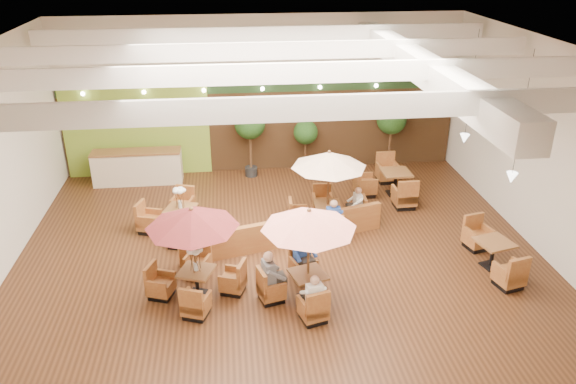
{
  "coord_description": "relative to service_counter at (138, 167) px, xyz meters",
  "views": [
    {
      "loc": [
        -1.24,
        -13.27,
        7.86
      ],
      "look_at": [
        0.3,
        0.5,
        1.5
      ],
      "focal_mm": 35.0,
      "sensor_mm": 36.0,
      "label": 1
    }
  ],
  "objects": [
    {
      "name": "diner_4",
      "position": [
        6.82,
        -3.79,
        0.14
      ],
      "size": [
        0.3,
        0.36,
        0.71
      ],
      "rotation": [
        0.0,
        0.0,
        1.67
      ],
      "color": "white",
      "rests_on": "ground"
    },
    {
      "name": "topiary_0",
      "position": [
        3.91,
        0.2,
        1.25
      ],
      "size": [
        1.06,
        1.06,
        2.46
      ],
      "color": "black",
      "rests_on": "ground"
    },
    {
      "name": "table_2",
      "position": [
        5.96,
        -3.79,
        1.04
      ],
      "size": [
        2.31,
        2.31,
        2.36
      ],
      "rotation": [
        0.0,
        0.0,
        -0.05
      ],
      "color": "brown",
      "rests_on": "ground"
    },
    {
      "name": "room",
      "position": [
        4.65,
        -3.88,
        3.05
      ],
      "size": [
        14.04,
        14.0,
        5.52
      ],
      "color": "#381E0F",
      "rests_on": "ground"
    },
    {
      "name": "topiary_1",
      "position": [
        5.86,
        0.2,
        0.9
      ],
      "size": [
        0.86,
        0.86,
        1.99
      ],
      "color": "black",
      "rests_on": "ground"
    },
    {
      "name": "diner_3",
      "position": [
        5.96,
        -4.65,
        0.17
      ],
      "size": [
        0.38,
        0.3,
        0.78
      ],
      "rotation": [
        0.0,
        0.0,
        0.01
      ],
      "color": "#284EAF",
      "rests_on": "ground"
    },
    {
      "name": "table_1",
      "position": [
        4.8,
        -7.4,
        1.14
      ],
      "size": [
        2.31,
        2.43,
        2.38
      ],
      "rotation": [
        0.0,
        0.0,
        0.28
      ],
      "color": "brown",
      "rests_on": "ground"
    },
    {
      "name": "table_4",
      "position": [
        9.8,
        -6.55,
        -0.23
      ],
      "size": [
        1.01,
        2.61,
        0.94
      ],
      "rotation": [
        0.0,
        0.0,
        0.24
      ],
      "color": "brown",
      "rests_on": "ground"
    },
    {
      "name": "table_0",
      "position": [
        2.25,
        -6.96,
        1.01
      ],
      "size": [
        2.41,
        2.41,
        2.34
      ],
      "rotation": [
        0.0,
        0.0,
        -0.35
      ],
      "color": "brown",
      "rests_on": "ground"
    },
    {
      "name": "diner_0",
      "position": [
        4.86,
        -8.27,
        0.15
      ],
      "size": [
        0.39,
        0.34,
        0.74
      ],
      "rotation": [
        0.0,
        0.0,
        0.22
      ],
      "color": "white",
      "rests_on": "ground"
    },
    {
      "name": "service_counter",
      "position": [
        0.0,
        0.0,
        0.0
      ],
      "size": [
        3.0,
        0.75,
        1.18
      ],
      "color": "beige",
      "rests_on": "ground"
    },
    {
      "name": "table_5",
      "position": [
        8.28,
        -1.89,
        -0.2
      ],
      "size": [
        1.83,
        2.72,
        1.02
      ],
      "rotation": [
        0.0,
        0.0,
        0.03
      ],
      "color": "brown",
      "rests_on": "ground"
    },
    {
      "name": "booth_divider",
      "position": [
        4.58,
        -4.9,
        -0.17
      ],
      "size": [
        5.74,
        1.71,
        0.82
      ],
      "primitive_type": "cube",
      "rotation": [
        0.0,
        0.0,
        0.26
      ],
      "color": "brown",
      "rests_on": "ground"
    },
    {
      "name": "topiary_2",
      "position": [
        8.93,
        0.2,
        1.24
      ],
      "size": [
        1.05,
        1.05,
        2.45
      ],
      "color": "black",
      "rests_on": "ground"
    },
    {
      "name": "diner_2",
      "position": [
        3.99,
        -7.4,
        0.2
      ],
      "size": [
        0.4,
        0.46,
        0.86
      ],
      "rotation": [
        0.0,
        0.0,
        4.93
      ],
      "color": "slate",
      "rests_on": "ground"
    },
    {
      "name": "table_3",
      "position": [
        1.45,
        -3.66,
        -0.14
      ],
      "size": [
        1.81,
        2.59,
        1.5
      ],
      "rotation": [
        0.0,
        0.0,
        -0.3
      ],
      "color": "brown",
      "rests_on": "ground"
    },
    {
      "name": "diner_1",
      "position": [
        4.86,
        -6.54,
        0.18
      ],
      "size": [
        0.45,
        0.42,
        0.82
      ],
      "rotation": [
        0.0,
        0.0,
        3.54
      ],
      "color": "#284EAF",
      "rests_on": "ground"
    }
  ]
}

